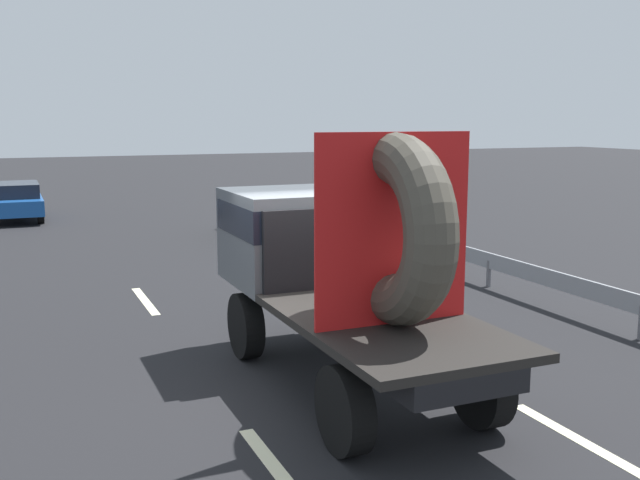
% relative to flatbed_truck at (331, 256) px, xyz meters
% --- Properties ---
extents(ground_plane, '(120.00, 120.00, 0.00)m').
position_rel_flatbed_truck_xyz_m(ground_plane, '(-0.32, -0.11, -1.63)').
color(ground_plane, black).
extents(flatbed_truck, '(2.02, 5.33, 3.30)m').
position_rel_flatbed_truck_xyz_m(flatbed_truck, '(0.00, 0.00, 0.00)').
color(flatbed_truck, black).
rests_on(flatbed_truck, ground_plane).
extents(distant_sedan, '(1.70, 3.97, 1.30)m').
position_rel_flatbed_truck_xyz_m(distant_sedan, '(3.25, 11.40, -0.94)').
color(distant_sedan, black).
rests_on(distant_sedan, ground_plane).
extents(guardrail, '(0.10, 15.86, 0.71)m').
position_rel_flatbed_truck_xyz_m(guardrail, '(5.11, 1.47, -1.10)').
color(guardrail, gray).
rests_on(guardrail, ground_plane).
extents(lane_dash_left_near, '(0.16, 2.34, 0.01)m').
position_rel_flatbed_truck_xyz_m(lane_dash_left_near, '(-1.62, -2.46, -1.63)').
color(lane_dash_left_near, beige).
rests_on(lane_dash_left_near, ground_plane).
extents(lane_dash_left_far, '(0.16, 2.22, 0.01)m').
position_rel_flatbed_truck_xyz_m(lane_dash_left_far, '(-1.62, 5.05, -1.63)').
color(lane_dash_left_far, beige).
rests_on(lane_dash_left_far, ground_plane).
extents(lane_dash_right_near, '(0.16, 2.28, 0.01)m').
position_rel_flatbed_truck_xyz_m(lane_dash_right_near, '(1.62, -3.06, -1.63)').
color(lane_dash_right_near, beige).
rests_on(lane_dash_right_near, ground_plane).
extents(lane_dash_right_far, '(0.16, 2.84, 0.01)m').
position_rel_flatbed_truck_xyz_m(lane_dash_right_far, '(1.62, 5.03, -1.63)').
color(lane_dash_right_far, beige).
rests_on(lane_dash_right_far, ground_plane).
extents(oncoming_car, '(1.67, 3.89, 1.27)m').
position_rel_flatbed_truck_xyz_m(oncoming_car, '(-3.67, 18.08, -0.95)').
color(oncoming_car, black).
rests_on(oncoming_car, ground_plane).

